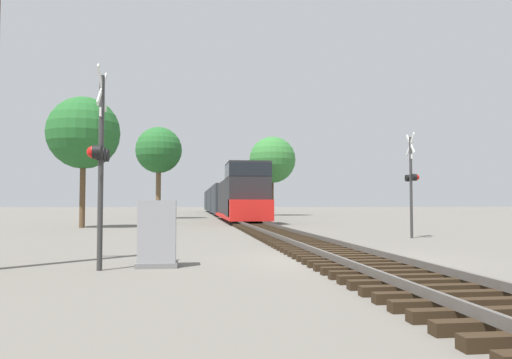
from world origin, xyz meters
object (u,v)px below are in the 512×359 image
Objects in this scene: crossing_signal_far at (411,180)px; crossing_signal_near at (100,157)px; freight_train at (222,200)px; relay_cabinet at (157,234)px; tree_mid_background at (159,151)px; tree_deep_background at (272,160)px; tree_far_right at (83,133)px.

crossing_signal_near is at bearing 131.32° from crossing_signal_far.
freight_train is 42.88× the size of relay_cabinet.
tree_mid_background is at bearing 93.65° from relay_cabinet.
relay_cabinet is 0.17× the size of tree_mid_background.
crossing_signal_far is at bearing -90.84° from tree_deep_background.
tree_mid_background reaches higher than tree_far_right.
crossing_signal_near is at bearing -96.42° from freight_train.
crossing_signal_far is 32.49m from tree_mid_background.
freight_train is at bearing 10.27° from crossing_signal_far.
tree_deep_background is at bearing 168.95° from crossing_signal_near.
tree_far_right is at bearing -107.62° from freight_train.
crossing_signal_near is at bearing -88.25° from tree_mid_background.
tree_mid_background reaches higher than crossing_signal_far.
tree_mid_background is (-2.44, 38.17, 5.97)m from relay_cabinet.
tree_deep_background is (12.09, 49.78, 4.40)m from crossing_signal_near.
crossing_signal_far is 0.56× the size of tree_far_right.
tree_deep_background reaches higher than relay_cabinet.
tree_far_right is (-10.61, -33.40, 3.88)m from freight_train.
crossing_signal_near is 0.46× the size of tree_deep_background.
crossing_signal_far is 19.88m from tree_far_right.
tree_far_right is at bearing 58.34° from crossing_signal_far.
relay_cabinet is (-4.78, -53.18, -1.17)m from freight_train.
tree_far_right reaches higher than relay_cabinet.
tree_far_right is (-16.07, 11.23, 3.32)m from crossing_signal_far.
tree_mid_background is (-12.67, 29.62, 4.23)m from crossing_signal_far.
tree_mid_background is (-1.18, 38.60, 4.21)m from crossing_signal_near.
tree_deep_background is (16.67, 29.56, 1.11)m from tree_far_right.
tree_deep_background reaches higher than crossing_signal_far.
crossing_signal_near is 0.56× the size of tree_far_right.
relay_cabinet is 0.19× the size of tree_far_right.
crossing_signal_far is at bearing 39.87° from relay_cabinet.
tree_deep_background is (10.84, 49.34, 6.16)m from relay_cabinet.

